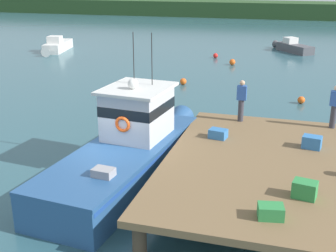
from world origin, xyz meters
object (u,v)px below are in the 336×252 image
(moored_boat_mid_harbor, at_px, (57,46))
(mooring_buoy_spare_mooring, at_px, (232,62))
(main_fishing_boat, at_px, (130,147))
(mooring_buoy_channel_marker, at_px, (216,56))
(crate_stack_mid_dock, at_px, (305,189))
(moored_boat_far_left, at_px, (292,47))
(mooring_buoy_inshore, at_px, (301,100))
(crate_single_far, at_px, (271,212))
(mooring_buoy_outer, at_px, (183,81))
(crate_single_by_cleat, at_px, (312,142))
(crate_stack_near_edge, at_px, (218,134))
(deckhand_further_back, at_px, (241,100))
(deckhand_by_the_boat, at_px, (335,106))

(moored_boat_mid_harbor, relative_size, mooring_buoy_spare_mooring, 12.32)
(main_fishing_boat, height_order, mooring_buoy_channel_marker, main_fishing_boat)
(crate_stack_mid_dock, height_order, moored_boat_far_left, crate_stack_mid_dock)
(crate_stack_mid_dock, bearing_deg, mooring_buoy_inshore, 90.25)
(crate_stack_mid_dock, distance_m, moored_boat_far_left, 30.79)
(crate_stack_mid_dock, height_order, moored_boat_mid_harbor, crate_stack_mid_dock)
(crate_single_far, bearing_deg, moored_boat_mid_harbor, 128.13)
(main_fishing_boat, height_order, mooring_buoy_inshore, main_fishing_boat)
(crate_stack_mid_dock, height_order, mooring_buoy_outer, crate_stack_mid_dock)
(crate_single_far, distance_m, mooring_buoy_outer, 18.38)
(mooring_buoy_outer, bearing_deg, mooring_buoy_spare_mooring, 74.19)
(moored_boat_mid_harbor, xyz_separation_m, mooring_buoy_spare_mooring, (16.16, -1.88, -0.26))
(mooring_buoy_channel_marker, bearing_deg, moored_boat_far_left, 39.92)
(crate_single_by_cleat, bearing_deg, mooring_buoy_outer, 121.62)
(crate_stack_near_edge, xyz_separation_m, deckhand_further_back, (0.50, 2.15, 0.70))
(deckhand_further_back, xyz_separation_m, moored_boat_mid_harbor, (-18.97, 19.10, -1.57))
(mooring_buoy_outer, height_order, mooring_buoy_inshore, mooring_buoy_outer)
(moored_boat_far_left, relative_size, mooring_buoy_inshore, 11.06)
(crate_single_by_cleat, height_order, moored_boat_far_left, crate_single_by_cleat)
(crate_stack_near_edge, xyz_separation_m, moored_boat_far_left, (1.95, 27.04, -0.93))
(crate_stack_mid_dock, bearing_deg, crate_stack_near_edge, 128.08)
(moored_boat_mid_harbor, height_order, moored_boat_far_left, moored_boat_mid_harbor)
(deckhand_by_the_boat, height_order, mooring_buoy_outer, deckhand_by_the_boat)
(deckhand_further_back, bearing_deg, mooring_buoy_outer, 115.98)
(deckhand_further_back, height_order, mooring_buoy_spare_mooring, deckhand_further_back)
(deckhand_by_the_boat, bearing_deg, moored_boat_far_left, 94.55)
(crate_stack_near_edge, xyz_separation_m, mooring_buoy_inshore, (2.86, 9.72, -1.16))
(main_fishing_boat, relative_size, deckhand_by_the_boat, 6.10)
(crate_single_by_cleat, relative_size, mooring_buoy_channel_marker, 1.49)
(mooring_buoy_channel_marker, bearing_deg, deckhand_further_back, -76.93)
(moored_boat_far_left, height_order, mooring_buoy_spare_mooring, moored_boat_far_left)
(crate_single_far, relative_size, mooring_buoy_inshore, 1.51)
(main_fishing_boat, distance_m, crate_single_by_cleat, 6.11)
(main_fishing_boat, xyz_separation_m, crate_single_by_cleat, (5.98, 1.17, 0.40))
(mooring_buoy_inshore, bearing_deg, crate_single_far, -92.75)
(crate_single_far, xyz_separation_m, crate_stack_mid_dock, (0.77, 1.29, 0.06))
(moored_boat_far_left, bearing_deg, main_fishing_boat, -99.60)
(mooring_buoy_spare_mooring, distance_m, mooring_buoy_channel_marker, 3.16)
(moored_boat_far_left, bearing_deg, crate_single_far, -89.64)
(main_fishing_boat, bearing_deg, deckhand_further_back, 45.46)
(crate_stack_near_edge, bearing_deg, crate_stack_mid_dock, -51.92)
(crate_single_far, height_order, crate_single_by_cleat, crate_single_by_cleat)
(deckhand_by_the_boat, bearing_deg, mooring_buoy_outer, 130.08)
(crate_single_by_cleat, xyz_separation_m, mooring_buoy_inshore, (-0.29, 9.79, -1.21))
(mooring_buoy_spare_mooring, bearing_deg, moored_boat_far_left, 60.95)
(crate_single_far, bearing_deg, main_fishing_boat, 142.88)
(main_fishing_boat, xyz_separation_m, deckhand_by_the_boat, (6.75, 3.53, 1.05))
(mooring_buoy_spare_mooring, xyz_separation_m, mooring_buoy_outer, (-2.05, -7.24, -0.02))
(deckhand_by_the_boat, distance_m, deckhand_further_back, 3.42)
(crate_single_far, xyz_separation_m, moored_boat_mid_harbor, (-20.62, 26.26, -0.88))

